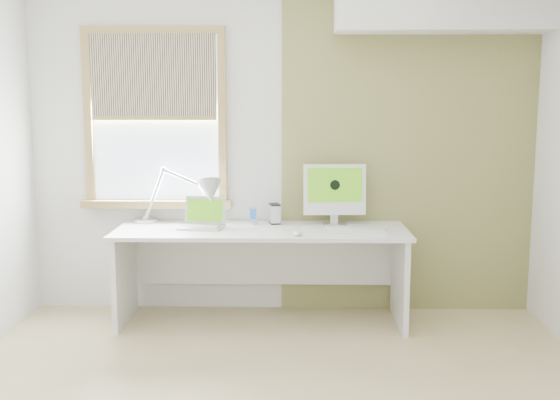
{
  "coord_description": "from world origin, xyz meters",
  "views": [
    {
      "loc": [
        0.09,
        -3.45,
        1.68
      ],
      "look_at": [
        0.0,
        1.05,
        1.0
      ],
      "focal_mm": 41.91,
      "sensor_mm": 36.0,
      "label": 1
    }
  ],
  "objects_px": {
    "imac": "(334,191)",
    "desk": "(262,252)",
    "laptop": "(203,220)",
    "external_drive": "(275,214)",
    "desk_lamp": "(198,195)"
  },
  "relations": [
    {
      "from": "desk_lamp",
      "to": "laptop",
      "type": "distance_m",
      "value": 0.22
    },
    {
      "from": "desk",
      "to": "laptop",
      "type": "distance_m",
      "value": 0.52
    },
    {
      "from": "desk_lamp",
      "to": "laptop",
      "type": "bearing_deg",
      "value": -63.72
    },
    {
      "from": "laptop",
      "to": "imac",
      "type": "relative_size",
      "value": 0.74
    },
    {
      "from": "desk_lamp",
      "to": "imac",
      "type": "xyz_separation_m",
      "value": [
        1.06,
        0.02,
        0.03
      ]
    },
    {
      "from": "imac",
      "to": "desk",
      "type": "bearing_deg",
      "value": -166.89
    },
    {
      "from": "desk",
      "to": "desk_lamp",
      "type": "xyz_separation_m",
      "value": [
        -0.5,
        0.11,
        0.43
      ]
    },
    {
      "from": "external_drive",
      "to": "imac",
      "type": "bearing_deg",
      "value": -3.7
    },
    {
      "from": "imac",
      "to": "laptop",
      "type": "bearing_deg",
      "value": -172.42
    },
    {
      "from": "laptop",
      "to": "imac",
      "type": "height_order",
      "value": "imac"
    },
    {
      "from": "desk",
      "to": "desk_lamp",
      "type": "height_order",
      "value": "desk_lamp"
    },
    {
      "from": "desk",
      "to": "imac",
      "type": "bearing_deg",
      "value": 13.11
    },
    {
      "from": "external_drive",
      "to": "imac",
      "type": "height_order",
      "value": "imac"
    },
    {
      "from": "laptop",
      "to": "external_drive",
      "type": "height_order",
      "value": "laptop"
    },
    {
      "from": "desk",
      "to": "laptop",
      "type": "xyz_separation_m",
      "value": [
        -0.45,
        -0.0,
        0.25
      ]
    }
  ]
}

